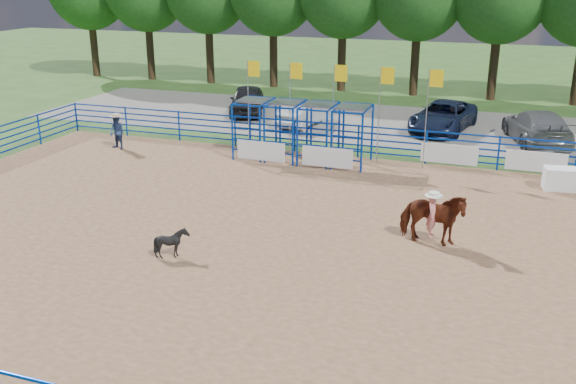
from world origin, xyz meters
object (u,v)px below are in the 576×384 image
object	(u,v)px
horse_and_rider	(432,216)
car_b	(304,114)
calf	(172,243)
announcer_table	(566,179)
car_d	(537,127)
car_a	(247,100)
car_c	(443,116)
spectator_cowboy	(117,131)

from	to	relation	value
horse_and_rider	car_b	world-z (taller)	horse_and_rider
horse_and_rider	calf	distance (m)	7.87
announcer_table	car_d	world-z (taller)	car_d
horse_and_rider	car_a	xyz separation A→B (m)	(-12.63, 15.61, -0.14)
calf	car_c	size ratio (longest dim) A/B	0.17
car_a	car_c	world-z (taller)	car_a
spectator_cowboy	car_b	distance (m)	10.08
car_a	car_d	size ratio (longest dim) A/B	0.82
announcer_table	car_c	world-z (taller)	car_c
car_b	car_c	world-z (taller)	car_c
horse_and_rider	spectator_cowboy	xyz separation A→B (m)	(-15.34, 6.33, -0.08)
car_b	announcer_table	bearing A→B (deg)	162.16
car_a	car_c	size ratio (longest dim) A/B	0.85
horse_and_rider	car_c	xyz separation A→B (m)	(-1.34, 15.10, -0.18)
horse_and_rider	car_c	world-z (taller)	horse_and_rider
horse_and_rider	car_d	xyz separation A→B (m)	(3.25, 13.89, -0.11)
spectator_cowboy	car_a	bearing A→B (deg)	73.73
car_a	car_d	bearing A→B (deg)	-24.65
car_a	horse_and_rider	bearing A→B (deg)	-69.49
car_a	car_d	xyz separation A→B (m)	(15.88, -1.72, 0.03)
horse_and_rider	car_b	bearing A→B (deg)	121.84
car_a	car_c	bearing A→B (deg)	-21.04
car_a	spectator_cowboy	bearing A→B (deg)	-124.73
car_d	announcer_table	bearing A→B (deg)	82.99
announcer_table	car_d	size ratio (longest dim) A/B	0.28
car_c	car_d	world-z (taller)	car_d
horse_and_rider	car_d	world-z (taller)	horse_and_rider
announcer_table	car_b	world-z (taller)	car_b
announcer_table	car_c	size ratio (longest dim) A/B	0.30
car_b	horse_and_rider	bearing A→B (deg)	132.42
calf	car_d	xyz separation A→B (m)	(10.30, 17.36, 0.35)
horse_and_rider	car_d	bearing A→B (deg)	76.82
announcer_table	horse_and_rider	world-z (taller)	horse_and_rider
horse_and_rider	car_a	world-z (taller)	horse_and_rider
spectator_cowboy	car_b	size ratio (longest dim) A/B	0.42
car_b	car_d	distance (m)	11.83
calf	car_c	bearing A→B (deg)	-3.12
horse_and_rider	spectator_cowboy	distance (m)	16.59
spectator_cowboy	car_b	bearing A→B (deg)	47.88
spectator_cowboy	car_a	size ratio (longest dim) A/B	0.36
car_b	car_c	xyz separation A→B (m)	(7.24, 1.29, 0.10)
car_a	car_d	distance (m)	15.97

